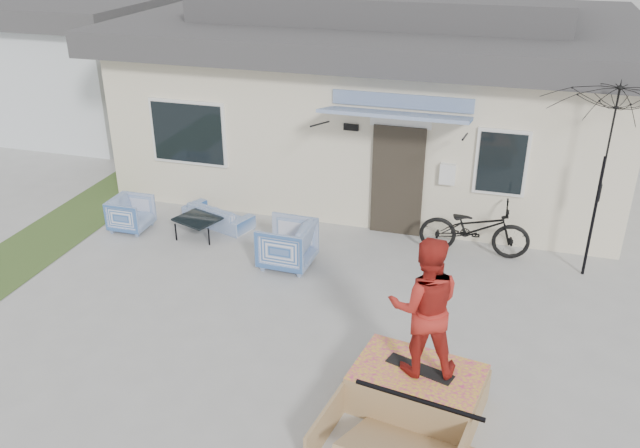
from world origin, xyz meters
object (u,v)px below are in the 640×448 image
(bicycle, at_px, (475,223))
(armchair_left, at_px, (131,212))
(patio_umbrella, at_px, (601,178))
(skater, at_px, (425,304))
(armchair_right, at_px, (287,242))
(coffee_table, at_px, (200,226))
(skate_ramp, at_px, (417,389))
(loveseat, at_px, (218,211))
(skateboard, at_px, (420,368))

(bicycle, bearing_deg, armchair_left, 94.41)
(patio_umbrella, distance_m, skater, 4.58)
(armchair_right, xyz_separation_m, coffee_table, (-1.95, 0.63, -0.26))
(armchair_right, xyz_separation_m, skate_ramp, (2.71, -2.95, -0.19))
(bicycle, xyz_separation_m, skate_ramp, (-0.33, -4.27, -0.36))
(armchair_left, distance_m, patio_umbrella, 8.36)
(loveseat, distance_m, armchair_right, 2.16)
(loveseat, bearing_deg, armchair_right, 166.22)
(skate_ramp, relative_size, skater, 1.16)
(skateboard, bearing_deg, patio_umbrella, 79.02)
(patio_umbrella, bearing_deg, skateboard, -118.52)
(bicycle, height_order, patio_umbrella, patio_umbrella)
(armchair_left, distance_m, skateboard, 6.93)
(skate_ramp, bearing_deg, skateboard, 90.00)
(armchair_left, height_order, skateboard, armchair_left)
(loveseat, distance_m, patio_umbrella, 6.88)
(coffee_table, relative_size, patio_umbrella, 0.27)
(loveseat, height_order, coffee_table, loveseat)
(armchair_left, height_order, skater, skater)
(armchair_right, bearing_deg, skater, 44.96)
(armchair_right, relative_size, skateboard, 1.05)
(armchair_right, bearing_deg, skate_ramp, 44.38)
(coffee_table, xyz_separation_m, skate_ramp, (4.66, -3.59, 0.07))
(armchair_left, distance_m, skater, 7.01)
(loveseat, distance_m, skateboard, 6.09)
(coffee_table, relative_size, bicycle, 0.39)
(loveseat, xyz_separation_m, armchair_left, (-1.50, -0.67, 0.08))
(coffee_table, bearing_deg, patio_umbrella, 4.02)
(patio_umbrella, bearing_deg, armchair_left, -175.66)
(armchair_right, height_order, patio_umbrella, patio_umbrella)
(patio_umbrella, distance_m, skate_ramp, 4.86)
(loveseat, bearing_deg, coffee_table, 94.34)
(skate_ramp, bearing_deg, coffee_table, 151.62)
(coffee_table, bearing_deg, armchair_left, -174.08)
(coffee_table, distance_m, skater, 5.99)
(skateboard, distance_m, skater, 0.91)
(armchair_left, xyz_separation_m, coffee_table, (1.37, 0.14, -0.17))
(armchair_left, height_order, bicycle, bicycle)
(bicycle, relative_size, patio_umbrella, 0.69)
(coffee_table, bearing_deg, armchair_right, -17.97)
(armchair_left, relative_size, skateboard, 0.85)
(skateboard, height_order, skater, skater)
(loveseat, relative_size, coffee_table, 1.93)
(loveseat, height_order, bicycle, bicycle)
(skateboard, bearing_deg, coffee_table, 160.39)
(armchair_left, relative_size, coffee_table, 0.95)
(coffee_table, distance_m, bicycle, 5.06)
(armchair_left, height_order, armchair_right, armchair_right)
(armchair_right, relative_size, bicycle, 0.46)
(loveseat, height_order, armchair_left, armchair_left)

